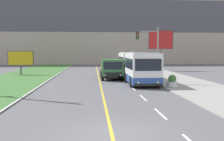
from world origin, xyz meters
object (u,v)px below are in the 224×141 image
Objects in this scene: traffic_light_mast at (151,48)px; billboard_small at (21,59)px; billboard_large at (161,41)px; city_bus at (136,66)px; dump_truck at (112,69)px; planter_round_second at (159,77)px; planter_round_near at (172,81)px.

traffic_light_mast is 1.62× the size of billboard_small.
traffic_light_mast is 18.49m from billboard_large.
city_bus is 2.10× the size of dump_truck.
traffic_light_mast reaches higher than billboard_small.
billboard_small reaches higher than dump_truck.
planter_round_second is (2.36, -0.82, -1.06)m from city_bus.
dump_truck is 8.54m from planter_round_near.
city_bus reaches higher than planter_round_near.
city_bus is at bearing -30.75° from billboard_small.
traffic_light_mast is 4.42m from planter_round_near.
billboard_large is 22.40m from billboard_small.
planter_round_near is (2.38, -5.35, -1.05)m from city_bus.
traffic_light_mast is 5.28× the size of planter_round_near.
billboard_large is 6.34× the size of planter_round_near.
dump_truck is at bearing -124.15° from billboard_large.
planter_round_second is at bearing -19.05° from city_bus.
city_bus is 16.96m from billboard_small.
dump_truck is 13.99m from billboard_small.
traffic_light_mast is 19.23m from billboard_small.
dump_truck is at bearing 132.32° from traffic_light_mast.
dump_truck reaches higher than planter_round_near.
billboard_small is (-21.25, -6.53, -2.73)m from billboard_large.
dump_truck is 5.70× the size of planter_round_near.
traffic_light_mast is at bearing -47.68° from dump_truck.
billboard_large reaches higher than dump_truck.
city_bus is 1.89× the size of billboard_large.
billboard_small is at bearing 150.75° from planter_round_second.
traffic_light_mast is 0.83× the size of billboard_large.
dump_truck is at bearing 147.45° from city_bus.
planter_round_near is 1.02× the size of planter_round_second.
billboard_large is 21.44m from planter_round_near.
city_bus is 3.30m from traffic_light_mast.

